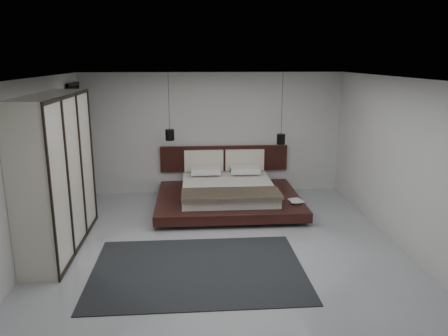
{
  "coord_description": "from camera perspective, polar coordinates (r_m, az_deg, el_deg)",
  "views": [
    {
      "loc": [
        -0.47,
        -7.03,
        3.09
      ],
      "look_at": [
        0.14,
        1.2,
        1.02
      ],
      "focal_mm": 35.0,
      "sensor_mm": 36.0,
      "label": 1
    }
  ],
  "objects": [
    {
      "name": "pendant_right",
      "position": [
        9.78,
        7.44,
        3.8
      ],
      "size": [
        0.19,
        0.19,
        1.56
      ],
      "color": "black",
      "rests_on": "ceiling"
    },
    {
      "name": "wardrobe",
      "position": [
        7.63,
        -21.05,
        -0.63
      ],
      "size": [
        0.61,
        2.6,
        2.55
      ],
      "color": "beige",
      "rests_on": "floor"
    },
    {
      "name": "wall_left",
      "position": [
        7.66,
        -23.37,
        0.16
      ],
      "size": [
        0.0,
        6.0,
        6.0
      ],
      "primitive_type": "plane",
      "rotation": [
        1.57,
        0.0,
        1.57
      ],
      "color": "#BBBBB8",
      "rests_on": "floor"
    },
    {
      "name": "floor",
      "position": [
        7.7,
        -0.36,
        -9.59
      ],
      "size": [
        6.0,
        6.0,
        0.0
      ],
      "primitive_type": "plane",
      "color": "#999BA1",
      "rests_on": "ground"
    },
    {
      "name": "book_lower",
      "position": [
        8.93,
        8.72,
        -4.35
      ],
      "size": [
        0.31,
        0.37,
        0.03
      ],
      "primitive_type": "imported",
      "rotation": [
        0.0,
        0.0,
        0.24
      ],
      "color": "#99724C",
      "rests_on": "bed"
    },
    {
      "name": "ceiling",
      "position": [
        7.05,
        -0.4,
        11.72
      ],
      "size": [
        6.0,
        6.0,
        0.0
      ],
      "primitive_type": "plane",
      "rotation": [
        3.14,
        0.0,
        0.0
      ],
      "color": "white",
      "rests_on": "wall_back"
    },
    {
      "name": "bed",
      "position": [
        9.39,
        0.48,
        -3.2
      ],
      "size": [
        2.98,
        2.47,
        1.11
      ],
      "color": "black",
      "rests_on": "floor"
    },
    {
      "name": "lattice_screen",
      "position": [
        9.96,
        -18.58,
        2.99
      ],
      "size": [
        0.05,
        0.9,
        2.6
      ],
      "primitive_type": "cube",
      "color": "black",
      "rests_on": "floor"
    },
    {
      "name": "wall_front",
      "position": [
        4.4,
        2.28,
        -8.55
      ],
      "size": [
        6.0,
        0.0,
        6.0
      ],
      "primitive_type": "plane",
      "rotation": [
        -1.57,
        0.0,
        0.0
      ],
      "color": "#BBBBB8",
      "rests_on": "floor"
    },
    {
      "name": "rug",
      "position": [
        6.76,
        -3.4,
        -13.11
      ],
      "size": [
        3.18,
        2.28,
        0.01
      ],
      "primitive_type": "cube",
      "rotation": [
        0.0,
        0.0,
        0.0
      ],
      "color": "black",
      "rests_on": "floor"
    },
    {
      "name": "wall_right",
      "position": [
        8.02,
        21.52,
        0.92
      ],
      "size": [
        0.0,
        6.0,
        6.0
      ],
      "primitive_type": "plane",
      "rotation": [
        1.57,
        0.0,
        -1.57
      ],
      "color": "#BBBBB8",
      "rests_on": "floor"
    },
    {
      "name": "pendant_left",
      "position": [
        9.57,
        -7.1,
        4.33
      ],
      "size": [
        0.19,
        0.19,
        1.43
      ],
      "color": "black",
      "rests_on": "ceiling"
    },
    {
      "name": "book_upper",
      "position": [
        8.89,
        8.64,
        -4.26
      ],
      "size": [
        0.24,
        0.31,
        0.02
      ],
      "primitive_type": "imported",
      "rotation": [
        0.0,
        0.0,
        -0.09
      ],
      "color": "#99724C",
      "rests_on": "book_lower"
    },
    {
      "name": "wall_back",
      "position": [
        10.19,
        -1.52,
        4.53
      ],
      "size": [
        6.0,
        0.0,
        6.0
      ],
      "primitive_type": "plane",
      "rotation": [
        1.57,
        0.0,
        0.0
      ],
      "color": "#BBBBB8",
      "rests_on": "floor"
    }
  ]
}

